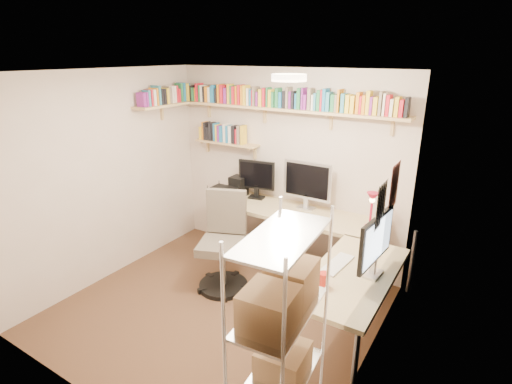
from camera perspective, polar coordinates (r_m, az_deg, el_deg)
ground at (r=4.58m, az=-5.46°, el=-16.28°), size 3.20×3.20×0.00m
room_shell at (r=3.89m, az=-6.11°, el=2.59°), size 3.24×3.04×2.52m
wall_shelves at (r=5.08m, az=-1.07°, el=12.09°), size 3.12×1.09×0.80m
corner_desk at (r=4.63m, az=6.12°, el=-4.32°), size 2.54×2.10×1.43m
office_chair at (r=4.74m, az=-4.61°, el=-8.03°), size 0.67×0.67×1.16m
wire_rack at (r=2.62m, az=3.62°, el=-18.27°), size 0.44×0.79×1.76m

